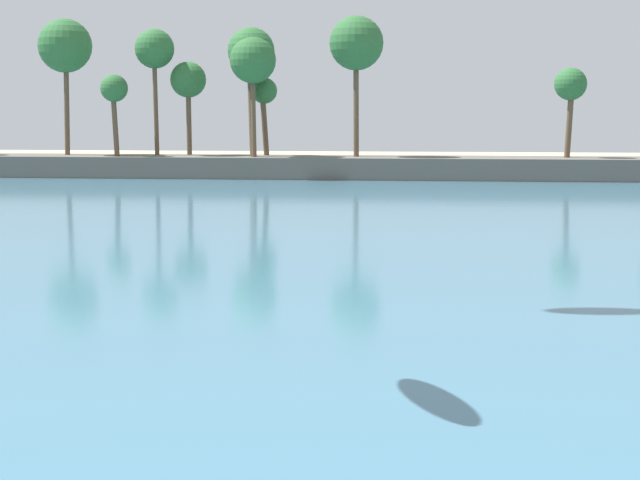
% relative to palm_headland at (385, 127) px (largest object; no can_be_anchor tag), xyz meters
% --- Properties ---
extents(sea, '(220.00, 112.36, 0.06)m').
position_rel_palm_headland_xyz_m(sea, '(1.84, -16.08, -4.18)').
color(sea, teal).
rests_on(sea, ground).
extents(palm_headland, '(89.71, 6.48, 13.18)m').
position_rel_palm_headland_xyz_m(palm_headland, '(0.00, 0.00, 0.00)').
color(palm_headland, '#605B54').
rests_on(palm_headland, ground).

